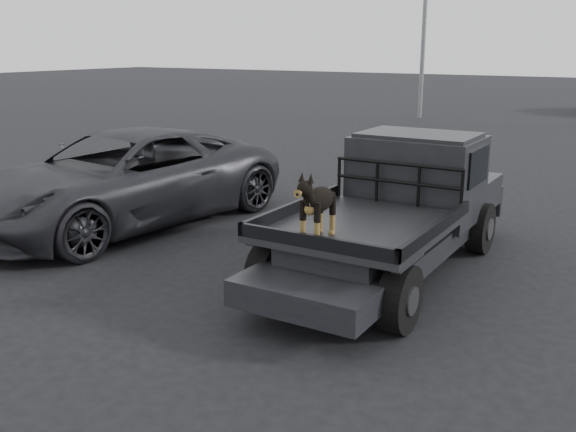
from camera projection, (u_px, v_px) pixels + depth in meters
The scene contains 6 objects.
ground at pixel (283, 306), 7.66m from camera, with size 120.00×120.00×0.00m, color black.
flatbed_ute at pixel (389, 240), 8.68m from camera, with size 2.00×5.40×0.92m, color black, non-canonical shape.
ute_cab at pixel (418, 163), 9.23m from camera, with size 1.72×1.30×0.88m, color black, non-canonical shape.
headache_rack at pixel (397, 184), 8.65m from camera, with size 1.80×0.08×0.55m, color black, non-canonical shape.
dog at pixel (318, 205), 7.13m from camera, with size 0.32×0.60×0.74m, color black, non-canonical shape.
parked_suv at pixel (122, 179), 10.94m from camera, with size 2.66×5.77×1.60m, color #2B2B30.
Camera 1 is at (3.74, -6.06, 3.02)m, focal length 40.00 mm.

